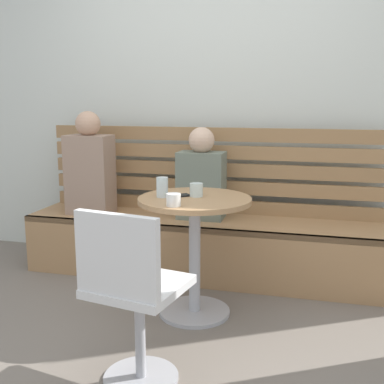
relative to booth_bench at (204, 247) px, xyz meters
name	(u,v)px	position (x,y,z in m)	size (l,w,h in m)	color
ground	(151,356)	(0.00, -1.20, -0.22)	(8.00, 8.00, 0.00)	#70665B
back_wall	(218,82)	(0.00, 0.44, 1.23)	(5.20, 0.10, 2.90)	silver
booth_bench	(204,247)	(0.00, 0.00, 0.00)	(2.70, 0.52, 0.44)	#A87C51
booth_backrest	(212,170)	(0.00, 0.24, 0.56)	(2.65, 0.04, 0.66)	#9A7249
cafe_table	(195,233)	(0.09, -0.65, 0.30)	(0.68, 0.68, 0.74)	#ADADB2
white_chair	(132,292)	(0.01, -1.46, 0.24)	(0.47, 0.47, 0.85)	#ADADB2
person_adult	(90,168)	(-0.90, -0.03, 0.57)	(0.34, 0.22, 0.79)	#9E7F6B
person_child_left	(201,178)	(-0.03, 0.04, 0.52)	(0.34, 0.22, 0.68)	slate
cup_glass_short	(196,190)	(0.09, -0.61, 0.56)	(0.08, 0.08, 0.08)	silver
cup_glass_tall	(162,187)	(-0.10, -0.69, 0.58)	(0.07, 0.07, 0.12)	silver
cup_ceramic_white	(174,200)	(0.04, -0.90, 0.55)	(0.08, 0.08, 0.07)	white
phone_on_table	(179,196)	(-0.01, -0.64, 0.52)	(0.07, 0.14, 0.01)	black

